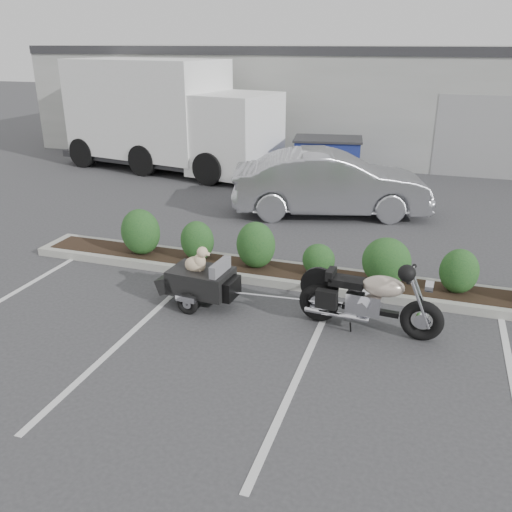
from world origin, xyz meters
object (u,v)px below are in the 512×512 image
(pet_trailer, at_px, (200,280))
(sedan, at_px, (330,183))
(dumpster, at_px, (327,160))
(delivery_truck, at_px, (169,118))
(motorcycle, at_px, (369,300))

(pet_trailer, distance_m, sedan, 5.87)
(dumpster, bearing_deg, delivery_truck, 170.23)
(motorcycle, xyz_separation_m, delivery_truck, (-7.99, 9.30, 1.23))
(sedan, xyz_separation_m, delivery_truck, (-6.26, 3.52, 0.93))
(motorcycle, distance_m, sedan, 6.05)
(pet_trailer, relative_size, sedan, 0.36)
(motorcycle, height_order, sedan, sedan)
(motorcycle, relative_size, delivery_truck, 0.27)
(sedan, bearing_deg, dumpster, -3.64)
(sedan, bearing_deg, pet_trailer, 153.50)
(sedan, bearing_deg, delivery_truck, 44.46)
(pet_trailer, distance_m, dumpster, 9.22)
(dumpster, bearing_deg, motorcycle, -83.89)
(motorcycle, relative_size, pet_trailer, 1.25)
(motorcycle, xyz_separation_m, pet_trailer, (-2.78, 0.02, -0.06))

